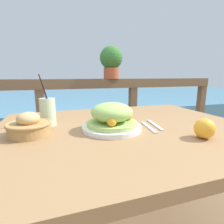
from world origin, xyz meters
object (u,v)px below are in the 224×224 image
Objects in this scene: bread_basket at (29,126)px; potted_plant at (111,61)px; salad_plate at (112,118)px; drink_glass at (48,112)px.

bread_basket is 1.17m from potted_plant.
potted_plant is (0.64, 0.92, 0.35)m from bread_basket.
drink_glass is (-0.28, 0.17, 0.01)m from salad_plate.
bread_basket is (-0.35, 0.03, -0.01)m from salad_plate.
salad_plate is at bearing -5.20° from bread_basket.
drink_glass is at bearing -126.28° from potted_plant.
bread_basket is at bearing 174.80° from salad_plate.
drink_glass reaches higher than bread_basket.
potted_plant is at bearing 53.72° from drink_glass.
drink_glass is 0.80× the size of potted_plant.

